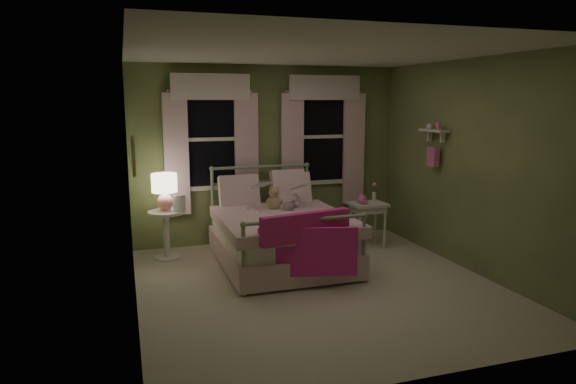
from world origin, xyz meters
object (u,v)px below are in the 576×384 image
object	(u,v)px
table_lamp	(165,188)
nightstand_right	(368,210)
child_right	(290,184)
nightstand_left	(166,228)
bed	(280,235)
child_left	(251,190)
teddy_bear	(274,200)

from	to	relation	value
table_lamp	nightstand_right	bearing A→B (deg)	-6.56
child_right	table_lamp	size ratio (longest dim) A/B	1.58
nightstand_left	table_lamp	size ratio (longest dim) A/B	1.32
child_right	table_lamp	bearing A→B (deg)	17.83
bed	table_lamp	bearing A→B (deg)	154.94
child_left	nightstand_left	distance (m)	1.23
teddy_bear	table_lamp	world-z (taller)	table_lamp
teddy_bear	table_lamp	distance (m)	1.45
nightstand_right	teddy_bear	bearing A→B (deg)	-177.81
table_lamp	bed	bearing A→B (deg)	-25.06
teddy_bear	nightstand_left	distance (m)	1.48
child_right	nightstand_left	bearing A→B (deg)	17.83
child_right	nightstand_right	size ratio (longest dim) A/B	1.22
child_right	teddy_bear	size ratio (longest dim) A/B	2.44
child_right	teddy_bear	world-z (taller)	child_right
nightstand_left	nightstand_right	distance (m)	2.82
teddy_bear	nightstand_left	xyz separation A→B (m)	(-1.39, 0.38, -0.37)
nightstand_right	bed	bearing A→B (deg)	-166.89
nightstand_left	bed	bearing A→B (deg)	-25.06
child_right	nightstand_right	bearing A→B (deg)	-159.95
bed	nightstand_left	xyz separation A→B (m)	(-1.39, 0.65, 0.04)
bed	teddy_bear	distance (m)	0.50
bed	nightstand_right	distance (m)	1.46
teddy_bear	nightstand_left	bearing A→B (deg)	164.80
bed	nightstand_right	size ratio (longest dim) A/B	3.18
child_left	nightstand_left	world-z (taller)	child_left
bed	nightstand_left	size ratio (longest dim) A/B	3.13
teddy_bear	nightstand_right	xyz separation A→B (m)	(1.42, 0.05, -0.24)
teddy_bear	child_left	bearing A→B (deg)	150.50
table_lamp	child_left	bearing A→B (deg)	-11.16
child_left	table_lamp	distance (m)	1.13
child_right	nightstand_left	distance (m)	1.77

